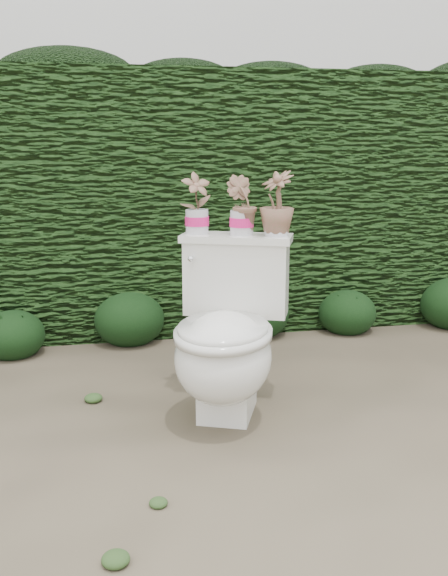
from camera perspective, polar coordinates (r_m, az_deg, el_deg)
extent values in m
plane|color=#6A5F49|center=(2.96, 0.21, -10.81)|extent=(60.00, 60.00, 0.00)
cube|color=#224416|center=(4.30, -4.06, 7.78)|extent=(8.00, 1.00, 1.60)
cube|color=silver|center=(8.76, -3.95, 18.38)|extent=(8.00, 3.50, 4.00)
cube|color=silver|center=(2.89, 0.32, -9.26)|extent=(0.32, 0.36, 0.20)
ellipsoid|color=silver|center=(2.72, -0.06, -6.17)|extent=(0.57, 0.63, 0.39)
cube|color=silver|center=(2.95, 1.10, 0.91)|extent=(0.50, 0.33, 0.34)
cube|color=silver|center=(2.92, 1.12, 4.46)|extent=(0.53, 0.36, 0.03)
cylinder|color=silver|center=(2.88, -2.84, 2.70)|extent=(0.04, 0.06, 0.02)
sphere|color=silver|center=(2.85, -2.98, 2.59)|extent=(0.03, 0.03, 0.03)
imported|color=#206925|center=(2.94, -2.43, 7.41)|extent=(0.16, 0.13, 0.26)
imported|color=#206925|center=(2.90, 1.59, 7.22)|extent=(0.18, 0.16, 0.25)
imported|color=#206925|center=(2.88, 4.72, 7.35)|extent=(0.21, 0.21, 0.27)
ellipsoid|color=black|center=(3.82, -18.29, -3.61)|extent=(0.36, 0.36, 0.29)
ellipsoid|color=black|center=(3.90, -8.42, -2.33)|extent=(0.42, 0.42, 0.34)
ellipsoid|color=black|center=(4.00, 2.77, -1.77)|extent=(0.43, 0.43, 0.34)
ellipsoid|color=black|center=(4.15, 10.90, -1.79)|extent=(0.37, 0.37, 0.29)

